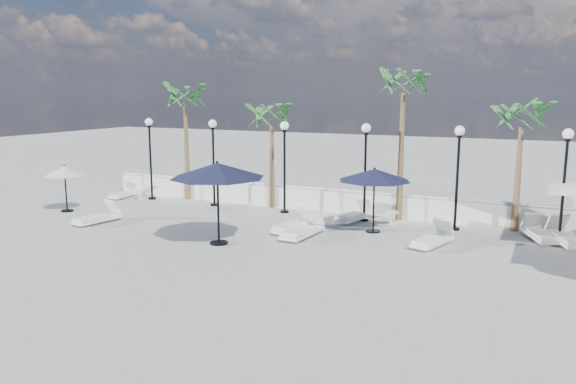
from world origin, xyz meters
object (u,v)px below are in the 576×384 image
at_px(lounger_7, 566,237).
at_px(parasol_navy_mid, 374,175).
at_px(lounger_4, 303,230).
at_px(parasol_cream_small, 65,172).
at_px(lounger_5, 539,233).
at_px(lounger_1, 97,217).
at_px(lounger_3, 354,215).
at_px(lounger_0, 123,193).
at_px(lounger_6, 433,239).
at_px(lounger_2, 295,225).
at_px(parasol_navy_left, 217,171).

distance_m(lounger_7, parasol_navy_mid, 6.68).
relative_size(lounger_4, parasol_cream_small, 1.10).
bearing_deg(lounger_4, lounger_5, 27.30).
height_order(lounger_1, parasol_cream_small, parasol_cream_small).
distance_m(lounger_3, lounger_7, 7.51).
bearing_deg(parasol_navy_mid, lounger_3, 131.40).
xyz_separation_m(lounger_0, lounger_6, (15.21, -2.34, 0.03)).
height_order(lounger_1, lounger_3, lounger_3).
bearing_deg(lounger_6, lounger_1, -153.91).
bearing_deg(lounger_1, parasol_navy_mid, 27.86).
height_order(lounger_6, lounger_7, lounger_7).
bearing_deg(lounger_0, lounger_4, -24.59).
distance_m(lounger_0, lounger_2, 10.59).
bearing_deg(lounger_2, lounger_0, 177.16).
xyz_separation_m(lounger_2, parasol_cream_small, (-10.28, -0.98, 1.46)).
distance_m(lounger_0, lounger_3, 11.68).
relative_size(lounger_1, parasol_cream_small, 1.00).
bearing_deg(lounger_0, lounger_5, -8.49).
xyz_separation_m(parasol_navy_mid, parasol_cream_small, (-12.86, -2.16, -0.37)).
relative_size(lounger_1, parasol_navy_left, 0.63).
xyz_separation_m(lounger_1, lounger_7, (16.41, 4.38, 0.02)).
height_order(lounger_0, lounger_3, lounger_3).
xyz_separation_m(lounger_0, parasol_navy_left, (8.66, -5.13, 2.26)).
distance_m(lounger_4, lounger_5, 8.15).
bearing_deg(lounger_5, parasol_navy_left, -175.08).
bearing_deg(parasol_cream_small, lounger_7, 9.68).
bearing_deg(lounger_1, lounger_7, 24.87).
xyz_separation_m(lounger_2, lounger_6, (4.93, 0.18, -0.01)).
xyz_separation_m(lounger_1, lounger_5, (15.60, 4.60, 0.00)).
distance_m(parasol_navy_left, parasol_navy_mid, 5.68).
bearing_deg(parasol_navy_left, lounger_1, 174.86).
bearing_deg(parasol_navy_mid, lounger_0, 174.06).
xyz_separation_m(lounger_2, lounger_7, (8.91, 2.30, 0.01)).
bearing_deg(lounger_5, lounger_1, 173.54).
height_order(parasol_navy_left, parasol_navy_mid, parasol_navy_left).
relative_size(lounger_0, lounger_4, 0.81).
bearing_deg(lounger_5, lounger_7, -38.18).
height_order(lounger_3, lounger_4, lounger_4).
xyz_separation_m(lounger_0, lounger_7, (19.19, -0.22, 0.05)).
distance_m(parasol_navy_left, parasol_cream_small, 8.84).
distance_m(lounger_2, parasol_navy_left, 3.79).
distance_m(lounger_0, lounger_1, 5.37).
bearing_deg(lounger_7, parasol_cream_small, 168.97).
height_order(lounger_2, lounger_4, lounger_4).
xyz_separation_m(lounger_5, parasol_cream_small, (-18.38, -3.50, 1.47)).
bearing_deg(lounger_0, parasol_navy_left, -39.13).
xyz_separation_m(lounger_0, parasol_cream_small, (0.00, -3.49, 1.50)).
bearing_deg(parasol_navy_mid, parasol_navy_left, -138.01).
height_order(lounger_2, parasol_navy_mid, parasol_navy_mid).
distance_m(lounger_6, parasol_navy_mid, 3.15).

